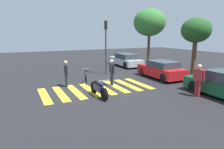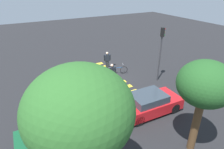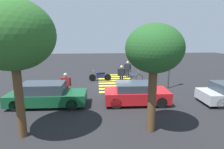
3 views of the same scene
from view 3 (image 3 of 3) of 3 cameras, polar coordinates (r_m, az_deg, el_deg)
ground_plane at (r=17.05m, az=1.22°, el=-2.31°), size 60.00×60.00×0.00m
police_motorcycle at (r=17.31m, az=-3.76°, el=-0.53°), size 2.13×0.62×1.05m
leaning_bicycle at (r=17.34m, az=6.84°, el=-0.86°), size 1.73×0.60×1.00m
officer_on_foot at (r=18.54m, az=4.95°, el=1.93°), size 0.68×0.27×1.73m
officer_by_motorcycle at (r=15.65m, az=3.04°, el=0.19°), size 0.69×0.24×1.75m
pedestrian_bystander at (r=12.60m, az=-14.39°, el=-2.90°), size 0.71×0.24×1.80m
crosswalk_stripes at (r=17.05m, az=1.22°, el=-2.30°), size 3.25×6.75×0.01m
car_red_convertible at (r=11.53m, az=7.53°, el=-5.99°), size 4.02×1.94×1.35m
car_green_compact at (r=11.77m, az=-20.05°, el=-6.11°), size 4.72×1.88×1.44m
traffic_light_pole at (r=15.12m, az=17.98°, el=6.78°), size 0.35×0.30×4.47m
street_tree_mid at (r=7.69m, az=13.22°, el=7.54°), size 2.41×2.41×4.73m
street_tree_far at (r=7.98m, az=-29.03°, el=10.75°), size 3.26×3.26×5.64m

